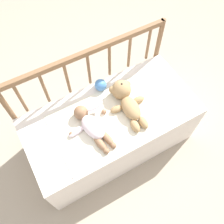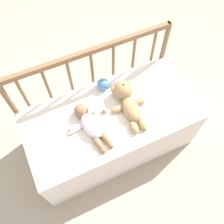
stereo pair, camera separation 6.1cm
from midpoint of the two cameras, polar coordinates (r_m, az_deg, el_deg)
ground_plane at (r=2.17m, az=-0.97°, el=-6.74°), size 12.00×12.00×0.00m
crib_mattress at (r=1.96m, az=-1.07°, el=-4.04°), size 1.24×0.60×0.47m
crib_rail at (r=1.83m, az=-6.15°, el=8.61°), size 1.24×0.04×0.81m
blanket at (r=1.73m, az=-1.20°, el=-1.68°), size 0.81×0.50×0.01m
teddy_bear at (r=1.75m, az=2.31°, el=2.85°), size 0.27×0.40×0.14m
baby at (r=1.67m, az=-5.81°, el=-3.03°), size 0.32×0.39×0.10m
toy_ball at (r=1.84m, az=-3.58°, el=6.16°), size 0.09×0.09×0.09m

